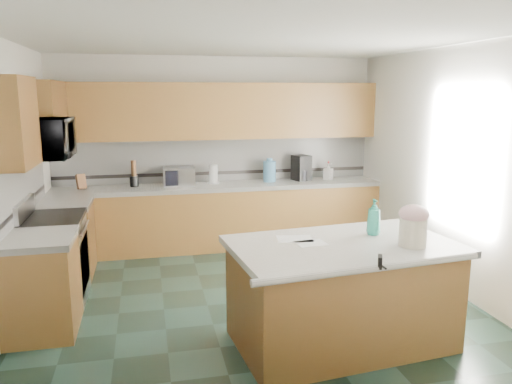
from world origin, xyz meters
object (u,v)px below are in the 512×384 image
object	(u,v)px
coffee_maker	(301,168)
island_top	(343,246)
soap_bottle_island	(374,217)
island_base	(341,296)
knife_block	(81,182)
toaster_oven	(179,176)
treat_jar	(413,232)

from	to	relation	value
coffee_maker	island_top	bearing A→B (deg)	-119.19
soap_bottle_island	island_base	bearing A→B (deg)	-147.96
soap_bottle_island	knife_block	size ratio (longest dim) A/B	1.64
coffee_maker	toaster_oven	bearing A→B (deg)	162.79
toaster_oven	coffee_maker	size ratio (longest dim) A/B	1.17
soap_bottle_island	coffee_maker	size ratio (longest dim) A/B	0.88
coffee_maker	island_base	bearing A→B (deg)	-119.19
soap_bottle_island	coffee_maker	bearing A→B (deg)	90.43
soap_bottle_island	toaster_oven	bearing A→B (deg)	123.36
toaster_oven	coffee_maker	world-z (taller)	coffee_maker
treat_jar	coffee_maker	xyz separation A→B (m)	(0.07, 3.31, 0.06)
island_base	treat_jar	world-z (taller)	treat_jar
treat_jar	soap_bottle_island	xyz separation A→B (m)	(-0.17, 0.39, 0.04)
treat_jar	toaster_oven	bearing A→B (deg)	142.27
soap_bottle_island	treat_jar	bearing A→B (deg)	-61.37
island_top	treat_jar	xyz separation A→B (m)	(0.54, -0.20, 0.15)
treat_jar	island_base	bearing A→B (deg)	-176.11
toaster_oven	island_top	bearing A→B (deg)	-66.09
toaster_oven	coffee_maker	bearing A→B (deg)	3.78
knife_block	coffee_maker	distance (m)	3.10
island_top	coffee_maker	size ratio (longest dim) A/B	5.18
island_base	soap_bottle_island	bearing A→B (deg)	20.88
soap_bottle_island	island_top	bearing A→B (deg)	-147.96
soap_bottle_island	knife_block	distance (m)	4.07
treat_jar	knife_block	xyz separation A→B (m)	(-3.03, 3.28, -0.02)
knife_block	toaster_oven	distance (m)	1.31
island_top	treat_jar	size ratio (longest dim) A/B	7.99
island_top	treat_jar	distance (m)	0.59
island_base	toaster_oven	world-z (taller)	toaster_oven
soap_bottle_island	knife_block	xyz separation A→B (m)	(-2.86, 2.89, -0.06)
island_base	toaster_oven	size ratio (longest dim) A/B	4.19
island_top	soap_bottle_island	world-z (taller)	soap_bottle_island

